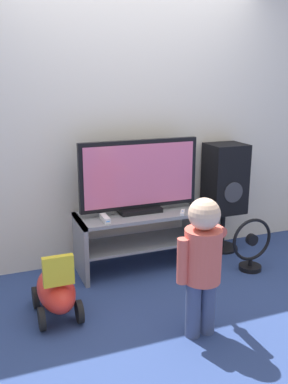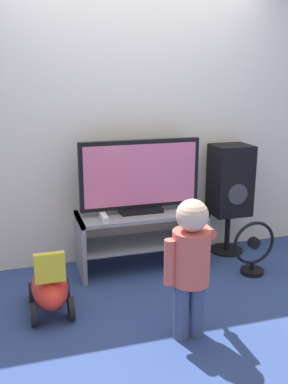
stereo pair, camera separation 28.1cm
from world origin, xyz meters
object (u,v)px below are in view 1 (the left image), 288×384
Objects in this scene: child at (202,256)px; remote_primary at (183,212)px; game_console at (105,218)px; floor_fan at (251,247)px; ride_on_toy at (56,290)px; television at (139,177)px; speaker_tower at (225,181)px.

remote_primary is at bearing 70.71° from child.
floor_fan is (1.26, -0.31, -0.33)m from game_console.
child is 1.10m from ride_on_toy.
floor_fan is (0.90, 0.70, -0.35)m from child.
television is 1.12× the size of child.
floor_fan is (0.90, -0.44, -0.62)m from television.
remote_primary is at bearing 17.66° from ride_on_toy.
floor_fan is (0.57, -0.25, -0.31)m from remote_primary.
television is at bearing 19.79° from game_console.
television is 1.18m from child.
remote_primary is 0.27× the size of floor_fan.
ride_on_toy reaches higher than floor_fan.
television is 6.17× the size of game_console.
television is at bearing 90.02° from child.
speaker_tower is at bearing 53.02° from child.
floor_fan is at bearing -13.89° from game_console.
game_console is (-0.36, -0.13, -0.30)m from television.
game_console reaches higher than remote_primary.
floor_fan is at bearing -23.91° from remote_primary.
speaker_tower is at bearing 19.96° from ride_on_toy.
child is at bearing -89.98° from television.
child is (-0.33, -0.96, 0.03)m from remote_primary.
speaker_tower reaches higher than ride_on_toy.
game_console is 1.35× the size of remote_primary.
game_console is at bearing -170.80° from speaker_tower.
speaker_tower reaches higher than game_console.
television is 1.18m from floor_fan.
television reaches higher than floor_fan.
remote_primary is 0.23× the size of ride_on_toy.
remote_primary reaches higher than ride_on_toy.
speaker_tower is at bearing 9.20° from game_console.
speaker_tower is at bearing 4.88° from television.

